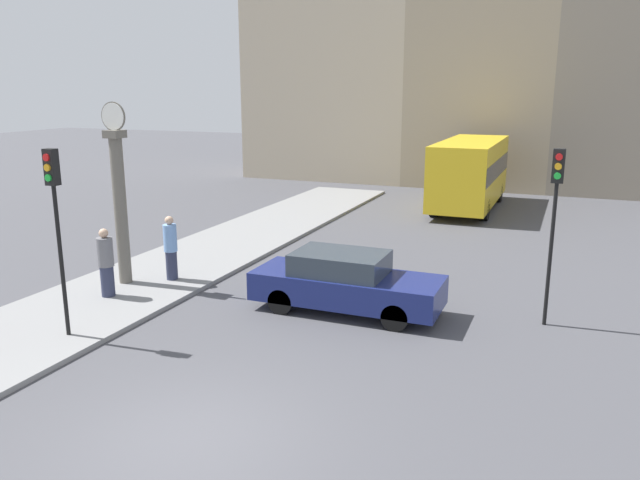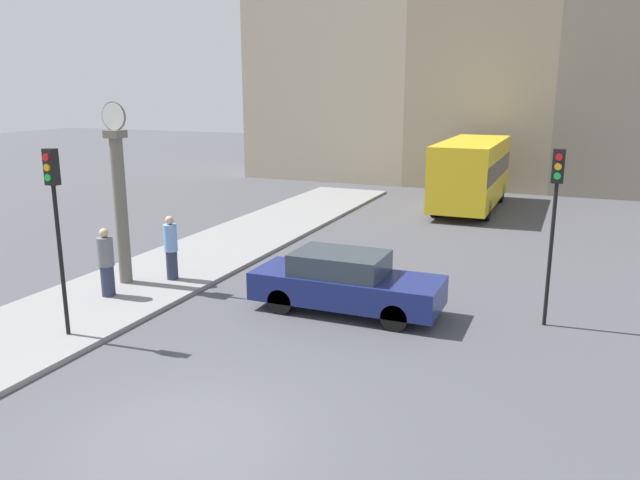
# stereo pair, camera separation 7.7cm
# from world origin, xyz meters

# --- Properties ---
(ground_plane) EXTENTS (120.00, 120.00, 0.00)m
(ground_plane) POSITION_xyz_m (0.00, 0.00, 0.00)
(ground_plane) COLOR #47474C
(sidewalk_corner) EXTENTS (3.77, 25.94, 0.12)m
(sidewalk_corner) POSITION_xyz_m (-5.78, 10.97, 0.06)
(sidewalk_corner) COLOR gray
(sidewalk_corner) RESTS_ON ground_plane
(building_row) EXTENTS (27.48, 5.00, 19.28)m
(building_row) POSITION_xyz_m (-0.03, 28.87, 7.94)
(building_row) COLOR #B7A88E
(building_row) RESTS_ON ground_plane
(sedan_car) EXTENTS (4.67, 1.74, 1.50)m
(sedan_car) POSITION_xyz_m (0.28, 6.40, 0.75)
(sedan_car) COLOR navy
(sedan_car) RESTS_ON ground_plane
(bus_distant) EXTENTS (2.47, 7.60, 3.11)m
(bus_distant) POSITION_xyz_m (0.88, 21.21, 1.76)
(bus_distant) COLOR gold
(bus_distant) RESTS_ON ground_plane
(traffic_light_near) EXTENTS (0.26, 0.24, 4.09)m
(traffic_light_near) POSITION_xyz_m (-4.77, 2.40, 3.03)
(traffic_light_near) COLOR black
(traffic_light_near) RESTS_ON sidewalk_corner
(traffic_light_far) EXTENTS (0.26, 0.24, 4.12)m
(traffic_light_far) POSITION_xyz_m (4.93, 7.34, 2.93)
(traffic_light_far) COLOR black
(traffic_light_far) RESTS_ON ground_plane
(street_clock) EXTENTS (0.77, 0.45, 4.95)m
(street_clock) POSITION_xyz_m (-6.11, 5.98, 2.50)
(street_clock) COLOR #666056
(street_clock) RESTS_ON sidewalk_corner
(pedestrian_blue_stripe) EXTENTS (0.37, 0.37, 1.83)m
(pedestrian_blue_stripe) POSITION_xyz_m (-5.07, 6.70, 1.03)
(pedestrian_blue_stripe) COLOR #2D334C
(pedestrian_blue_stripe) RESTS_ON sidewalk_corner
(pedestrian_grey_jacket) EXTENTS (0.41, 0.41, 1.81)m
(pedestrian_grey_jacket) POSITION_xyz_m (-5.75, 4.84, 1.01)
(pedestrian_grey_jacket) COLOR #2D334C
(pedestrian_grey_jacket) RESTS_ON sidewalk_corner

